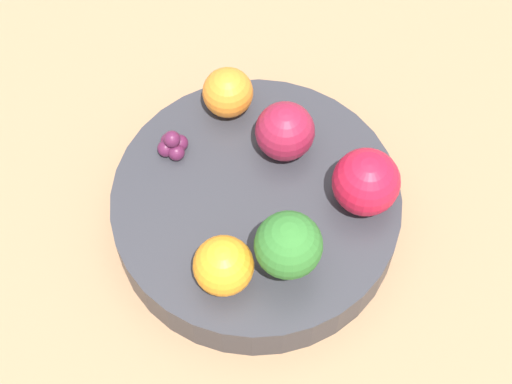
{
  "coord_description": "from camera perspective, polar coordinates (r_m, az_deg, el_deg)",
  "views": [
    {
      "loc": [
        -0.12,
        -0.32,
        0.69
      ],
      "look_at": [
        0.0,
        0.0,
        0.07
      ],
      "focal_mm": 60.0,
      "sensor_mm": 36.0,
      "label": 1
    }
  ],
  "objects": [
    {
      "name": "apple_red",
      "position": [
        0.72,
        1.94,
        4.07
      ],
      "size": [
        0.05,
        0.05,
        0.05
      ],
      "color": "maroon",
      "rests_on": "bowl"
    },
    {
      "name": "broccoli",
      "position": [
        0.65,
        2.54,
        -3.49
      ],
      "size": [
        0.05,
        0.05,
        0.07
      ],
      "color": "#99C17A",
      "rests_on": "bowl"
    },
    {
      "name": "grape_cluster",
      "position": [
        0.73,
        -5.58,
        3.15
      ],
      "size": [
        0.03,
        0.03,
        0.03
      ],
      "color": "#511938",
      "rests_on": "bowl"
    },
    {
      "name": "orange_back",
      "position": [
        0.66,
        -2.19,
        -4.94
      ],
      "size": [
        0.05,
        0.05,
        0.05
      ],
      "color": "orange",
      "rests_on": "bowl"
    },
    {
      "name": "apple_green",
      "position": [
        0.7,
        7.35,
        0.66
      ],
      "size": [
        0.06,
        0.06,
        0.06
      ],
      "color": "#B7142D",
      "rests_on": "bowl"
    },
    {
      "name": "bowl",
      "position": [
        0.73,
        0.0,
        -1.21
      ],
      "size": [
        0.24,
        0.24,
        0.04
      ],
      "color": "#2D2D33",
      "rests_on": "table_surface"
    },
    {
      "name": "orange_front",
      "position": [
        0.75,
        -1.89,
        6.65
      ],
      "size": [
        0.04,
        0.04,
        0.04
      ],
      "color": "orange",
      "rests_on": "bowl"
    },
    {
      "name": "table_surface",
      "position": [
        0.76,
        0.0,
        -2.34
      ],
      "size": [
        1.2,
        1.2,
        0.02
      ],
      "color": "#936D4C",
      "rests_on": "ground_plane"
    },
    {
      "name": "ground_plane",
      "position": [
        0.77,
        0.0,
        -2.67
      ],
      "size": [
        6.0,
        6.0,
        0.0
      ],
      "primitive_type": "plane",
      "color": "gray"
    }
  ]
}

